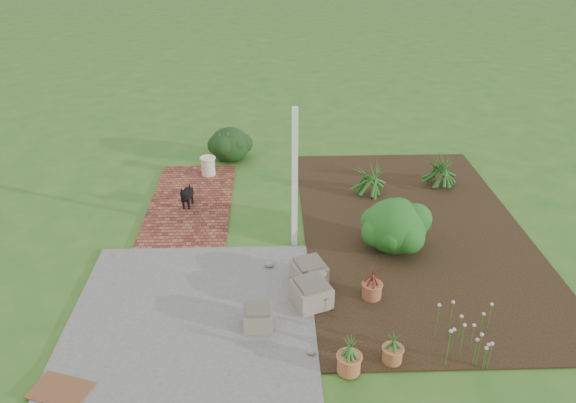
{
  "coord_description": "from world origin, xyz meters",
  "views": [
    {
      "loc": [
        -0.08,
        -8.25,
        5.22
      ],
      "look_at": [
        0.2,
        0.4,
        0.7
      ],
      "focal_mm": 35.0,
      "sensor_mm": 36.0,
      "label": 1
    }
  ],
  "objects_px": {
    "cream_ceramic_urn": "(208,166)",
    "black_dog": "(187,195)",
    "evergreen_shrub": "(395,225)",
    "stone_trough_near": "(258,318)"
  },
  "relations": [
    {
      "from": "stone_trough_near",
      "to": "black_dog",
      "type": "xyz_separation_m",
      "value": [
        -1.44,
        3.58,
        0.13
      ]
    },
    {
      "from": "black_dog",
      "to": "evergreen_shrub",
      "type": "distance_m",
      "value": 4.06
    },
    {
      "from": "black_dog",
      "to": "cream_ceramic_urn",
      "type": "height_order",
      "value": "black_dog"
    },
    {
      "from": "stone_trough_near",
      "to": "cream_ceramic_urn",
      "type": "height_order",
      "value": "cream_ceramic_urn"
    },
    {
      "from": "cream_ceramic_urn",
      "to": "black_dog",
      "type": "bearing_deg",
      "value": -100.23
    },
    {
      "from": "cream_ceramic_urn",
      "to": "evergreen_shrub",
      "type": "distance_m",
      "value": 4.65
    },
    {
      "from": "cream_ceramic_urn",
      "to": "evergreen_shrub",
      "type": "xyz_separation_m",
      "value": [
        3.45,
        -3.11,
        0.24
      ]
    },
    {
      "from": "evergreen_shrub",
      "to": "cream_ceramic_urn",
      "type": "bearing_deg",
      "value": 138.02
    },
    {
      "from": "stone_trough_near",
      "to": "black_dog",
      "type": "height_order",
      "value": "black_dog"
    },
    {
      "from": "stone_trough_near",
      "to": "black_dog",
      "type": "bearing_deg",
      "value": 111.9
    }
  ]
}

